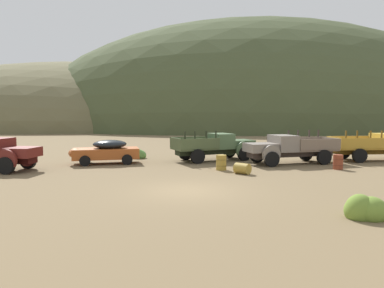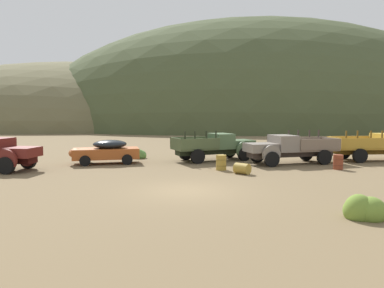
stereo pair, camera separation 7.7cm
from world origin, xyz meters
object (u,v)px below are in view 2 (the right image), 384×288
at_px(car_oxide_orange, 104,151).
at_px(oil_drum_tipped, 242,169).
at_px(oil_drum_spare, 338,162).
at_px(truck_weathered_green, 220,146).
at_px(truck_primer_gray, 285,149).
at_px(oil_drum_by_truck, 221,162).

xyz_separation_m(car_oxide_orange, oil_drum_tipped, (8.12, -4.77, -0.52)).
relative_size(oil_drum_spare, oil_drum_tipped, 0.86).
relative_size(truck_weathered_green, oil_drum_spare, 7.05).
xyz_separation_m(truck_primer_gray, oil_drum_by_truck, (-4.58, -2.14, -0.56)).
relative_size(car_oxide_orange, truck_primer_gray, 0.73).
bearing_deg(oil_drum_tipped, truck_weathered_green, 92.54).
distance_m(truck_primer_gray, oil_drum_by_truck, 5.09).
xyz_separation_m(oil_drum_spare, oil_drum_tipped, (-6.03, -1.04, -0.14)).
height_order(car_oxide_orange, truck_primer_gray, truck_primer_gray).
relative_size(truck_weathered_green, oil_drum_tipped, 6.06).
bearing_deg(car_oxide_orange, truck_weathered_green, 178.98).
height_order(truck_weathered_green, oil_drum_spare, truck_weathered_green).
xyz_separation_m(car_oxide_orange, truck_weathered_green, (7.86, 1.05, 0.18)).
bearing_deg(car_oxide_orange, oil_drum_tipped, 140.97).
xyz_separation_m(truck_weathered_green, truck_primer_gray, (3.92, -2.23, 0.00)).
xyz_separation_m(truck_weathered_green, oil_drum_tipped, (0.26, -5.82, -0.70)).
height_order(oil_drum_by_truck, oil_drum_spare, oil_drum_by_truck).
bearing_deg(truck_primer_gray, oil_drum_by_truck, 15.08).
bearing_deg(oil_drum_tipped, oil_drum_by_truck, 122.30).
bearing_deg(truck_primer_gray, truck_weathered_green, -39.56).
height_order(car_oxide_orange, oil_drum_spare, car_oxide_orange).
relative_size(truck_primer_gray, oil_drum_spare, 7.31).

